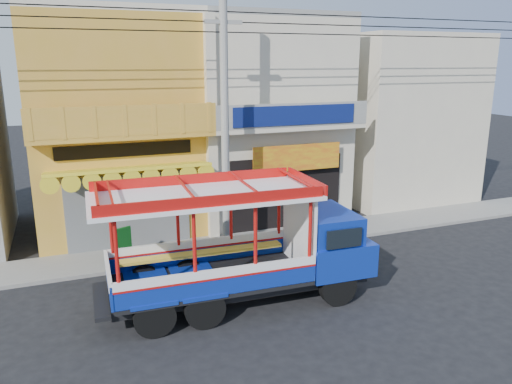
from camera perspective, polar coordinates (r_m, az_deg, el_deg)
ground at (r=14.87m, az=4.44°, el=-10.97°), size 90.00×90.00×0.00m
sidewalk at (r=18.24m, az=-1.02°, el=-5.74°), size 30.00×2.00×0.12m
shophouse_left at (r=20.22m, az=-15.89°, el=7.56°), size 6.00×7.50×8.24m
shophouse_right at (r=21.63m, az=0.27°, el=8.54°), size 6.00×6.75×8.24m
party_pilaster at (r=17.75m, az=-5.09°, el=6.78°), size 0.35×0.30×8.00m
filler_building_right at (r=25.11m, az=15.42°, el=8.17°), size 6.00×6.00×7.60m
utility_pole at (r=16.20m, az=-3.10°, el=9.74°), size 28.00×0.26×9.00m
songthaew_truck at (r=13.54m, az=0.20°, el=-5.92°), size 7.46×2.72×3.44m
green_sign at (r=16.93m, az=-15.12°, el=-6.05°), size 0.69×0.53×1.09m
potted_plant_b at (r=19.43m, az=6.43°, el=-2.59°), size 0.75×0.79×1.13m
potted_plant_c at (r=19.63m, az=8.43°, el=-2.78°), size 0.62×0.62×0.93m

